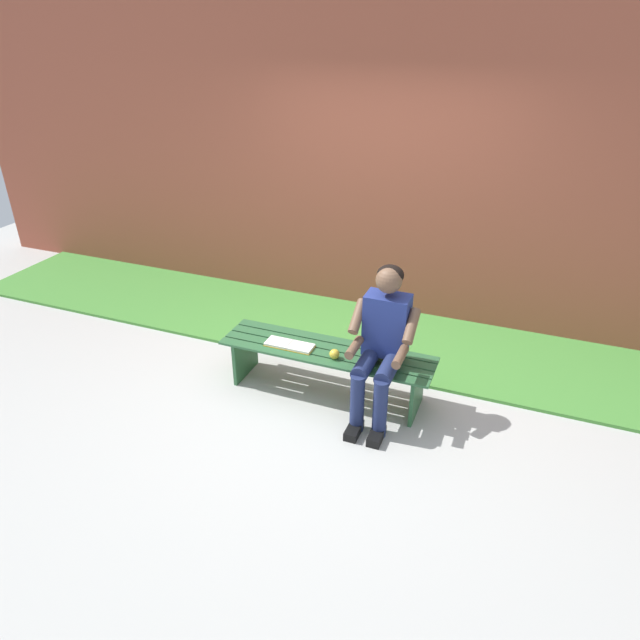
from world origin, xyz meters
The scene contains 7 objects.
ground_plane centered at (1.18, 1.00, -0.02)m, with size 10.00×7.00×0.04m, color #B2B2AD.
grass_strip centered at (0.00, -1.46, 0.01)m, with size 9.00×2.17×0.03m, color #478C38.
brick_wall centered at (0.50, -1.82, 1.59)m, with size 9.50×0.24×3.17m, color #9E4C38.
bench_near centered at (0.00, 0.00, 0.33)m, with size 1.79×0.45×0.42m.
person_seated centered at (-0.48, 0.10, 0.67)m, with size 0.50×0.69×1.23m.
apple centered at (-0.11, 0.11, 0.47)m, with size 0.08×0.08×0.08m, color gold.
book_open centered at (0.31, 0.06, 0.43)m, with size 0.41×0.16×0.02m.
Camera 1 is at (-1.42, 3.73, 2.83)m, focal length 31.80 mm.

